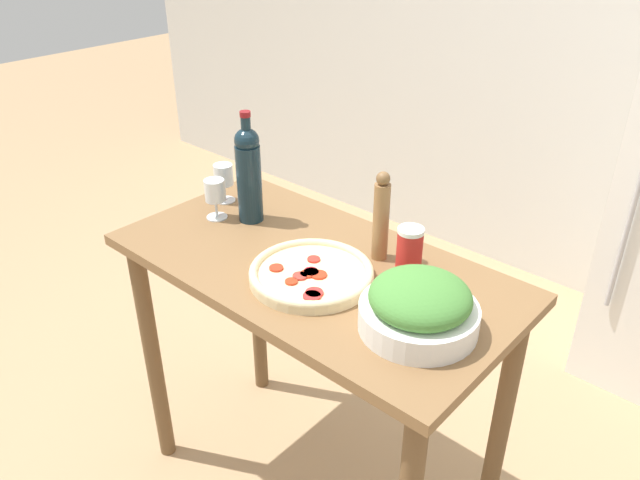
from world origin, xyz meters
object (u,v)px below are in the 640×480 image
(wine_bottle, at_px, (249,172))
(salt_canister, at_px, (409,251))
(wine_glass_near, at_px, (216,193))
(wine_glass_far, at_px, (224,177))
(salad_bowl, at_px, (419,307))
(homemade_pizza, at_px, (311,273))
(pepper_mill, at_px, (381,217))

(wine_bottle, xyz_separation_m, salt_canister, (0.55, 0.07, -0.09))
(salt_canister, bearing_deg, wine_glass_near, -168.32)
(wine_glass_near, height_order, wine_glass_far, same)
(salad_bowl, relative_size, homemade_pizza, 0.85)
(wine_bottle, xyz_separation_m, wine_glass_far, (-0.17, 0.03, -0.08))
(wine_glass_far, relative_size, salt_canister, 0.97)
(wine_glass_near, xyz_separation_m, wine_glass_far, (-0.07, 0.10, -0.00))
(salad_bowl, height_order, salt_canister, salad_bowl)
(pepper_mill, bearing_deg, salt_canister, -5.25)
(salad_bowl, distance_m, homemade_pizza, 0.34)
(salad_bowl, height_order, homemade_pizza, salad_bowl)
(wine_glass_near, distance_m, pepper_mill, 0.56)
(wine_glass_near, height_order, homemade_pizza, wine_glass_near)
(pepper_mill, relative_size, homemade_pizza, 0.78)
(homemade_pizza, bearing_deg, salad_bowl, 1.59)
(salad_bowl, xyz_separation_m, salt_canister, (-0.16, 0.19, 0.00))
(pepper_mill, xyz_separation_m, salt_canister, (0.11, -0.01, -0.06))
(pepper_mill, height_order, salad_bowl, pepper_mill)
(wine_bottle, distance_m, salad_bowl, 0.73)
(wine_bottle, height_order, wine_glass_near, wine_bottle)
(wine_bottle, relative_size, pepper_mill, 1.34)
(homemade_pizza, height_order, salt_canister, salt_canister)
(wine_glass_far, distance_m, pepper_mill, 0.62)
(salt_canister, bearing_deg, homemade_pizza, -130.40)
(salt_canister, bearing_deg, wine_glass_far, -176.96)
(wine_bottle, bearing_deg, salt_canister, 7.43)
(wine_bottle, relative_size, salt_canister, 2.62)
(pepper_mill, xyz_separation_m, salad_bowl, (0.27, -0.20, -0.07))
(wine_glass_far, xyz_separation_m, pepper_mill, (0.61, 0.05, 0.04))
(wine_bottle, bearing_deg, homemade_pizza, -19.14)
(wine_glass_near, xyz_separation_m, salt_canister, (0.65, 0.13, -0.02))
(salad_bowl, bearing_deg, wine_bottle, 170.29)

